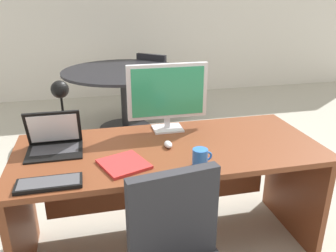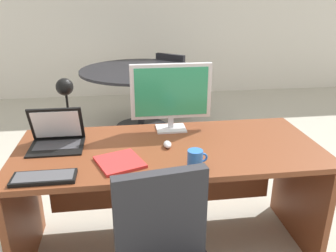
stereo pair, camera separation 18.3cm
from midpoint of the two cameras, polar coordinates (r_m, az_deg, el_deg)
The scene contains 12 objects.
ground at distance 3.76m, azimuth -6.49°, elevation -4.63°, with size 12.00×12.00×0.00m, color #B7B2A3.
back_wall at distance 5.80m, azimuth -10.20°, elevation 18.59°, with size 10.00×0.10×2.80m, color silver.
desk at distance 2.24m, azimuth -2.44°, elevation -8.00°, with size 1.85×0.81×0.75m.
monitor at distance 2.28m, azimuth -2.38°, elevation 5.41°, with size 0.54×0.16×0.45m.
laptop at distance 2.18m, azimuth -20.71°, elevation -1.91°, with size 0.32×0.27×0.24m.
keyboard at distance 1.82m, azimuth -21.94°, elevation -8.91°, with size 0.32×0.13×0.02m.
mouse at distance 2.08m, azimuth -2.48°, elevation -3.12°, with size 0.05×0.08×0.04m.
desk_lamp at distance 2.26m, azimuth -19.63°, elevation 4.54°, with size 0.12×0.14×0.38m.
book at distance 1.90m, azimuth -10.11°, elevation -6.30°, with size 0.30×0.31×0.02m.
coffee_mug at distance 1.85m, azimuth 2.59°, elevation -5.31°, with size 0.11×0.08×0.10m.
meeting_table at distance 4.25m, azimuth -8.65°, elevation 6.77°, with size 1.45×1.45×0.77m.
meeting_chair_near at distance 5.05m, azimuth -2.89°, elevation 6.41°, with size 0.65×0.65×0.85m.
Camera 1 is at (-0.44, -1.86, 1.63)m, focal length 36.68 mm.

